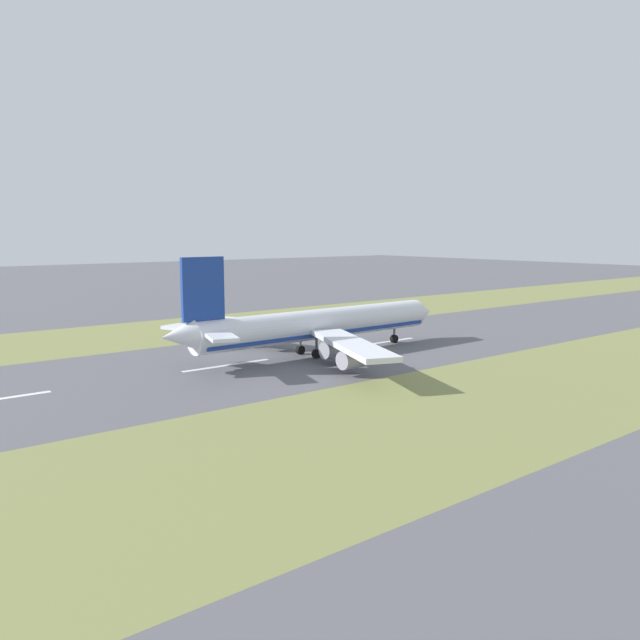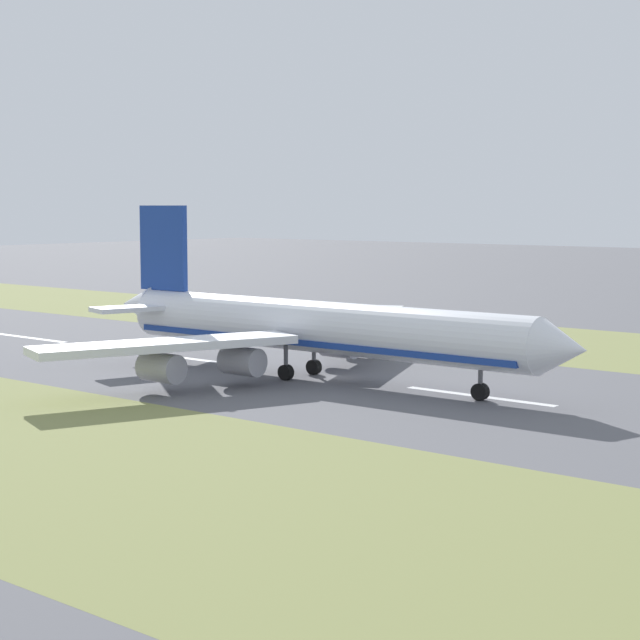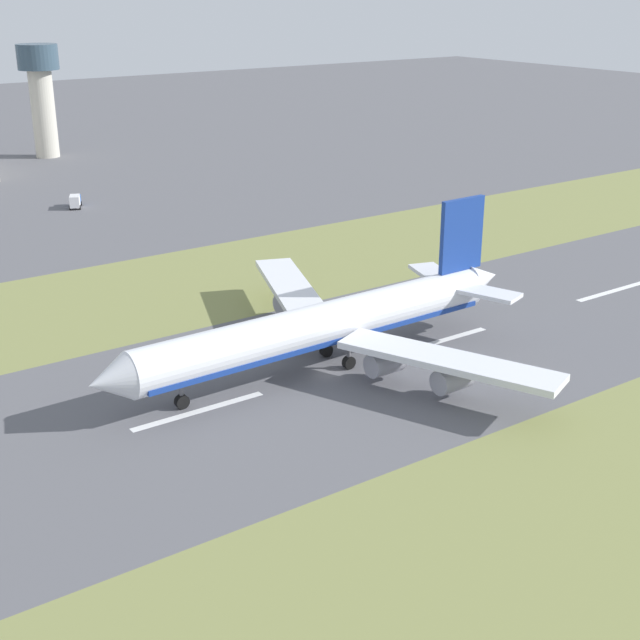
{
  "view_description": "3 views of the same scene",
  "coord_description": "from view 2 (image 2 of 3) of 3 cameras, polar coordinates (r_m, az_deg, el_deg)",
  "views": [
    {
      "loc": [
        99.52,
        -76.48,
        24.27
      ],
      "look_at": [
        2.36,
        -0.57,
        7.0
      ],
      "focal_mm": 35.0,
      "sensor_mm": 36.0,
      "label": 1
    },
    {
      "loc": [
        97.19,
        77.54,
        20.11
      ],
      "look_at": [
        2.36,
        -0.57,
        7.0
      ],
      "focal_mm": 60.0,
      "sensor_mm": 36.0,
      "label": 2
    },
    {
      "loc": [
        -89.72,
        63.95,
        49.69
      ],
      "look_at": [
        2.36,
        -0.57,
        7.0
      ],
      "focal_mm": 50.0,
      "sensor_mm": 36.0,
      "label": 3
    }
  ],
  "objects": [
    {
      "name": "centreline_dash_near",
      "position": [
        170.07,
        -15.28,
        -0.91
      ],
      "size": [
        1.2,
        18.0,
        0.01
      ],
      "primitive_type": "cube",
      "color": "silver",
      "rests_on": "ground"
    },
    {
      "name": "grass_median_west",
      "position": [
        163.2,
        10.79,
        -1.09
      ],
      "size": [
        40.0,
        600.0,
        0.01
      ],
      "primitive_type": "cube",
      "color": "olive",
      "rests_on": "ground"
    },
    {
      "name": "grass_median_east",
      "position": [
        95.61,
        -16.3,
        -6.3
      ],
      "size": [
        40.0,
        600.0,
        0.01
      ],
      "primitive_type": "cube",
      "color": "olive",
      "rests_on": "ground"
    },
    {
      "name": "ground_plane",
      "position": [
        125.95,
        0.88,
        -3.1
      ],
      "size": [
        800.0,
        800.0,
        0.0
      ],
      "primitive_type": "plane",
      "color": "#56565B"
    },
    {
      "name": "centreline_dash_mid",
      "position": [
        139.56,
        -5.73,
        -2.22
      ],
      "size": [
        1.2,
        18.0,
        0.01
      ],
      "primitive_type": "cube",
      "color": "silver",
      "rests_on": "ground"
    },
    {
      "name": "airplane_main_jet",
      "position": [
        124.84,
        -0.69,
        -0.39
      ],
      "size": [
        64.12,
        67.09,
        20.2
      ],
      "color": "silver",
      "rests_on": "ground"
    },
    {
      "name": "centreline_dash_far",
      "position": [
        115.01,
        8.49,
        -4.04
      ],
      "size": [
        1.2,
        18.0,
        0.01
      ],
      "primitive_type": "cube",
      "color": "silver",
      "rests_on": "ground"
    }
  ]
}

